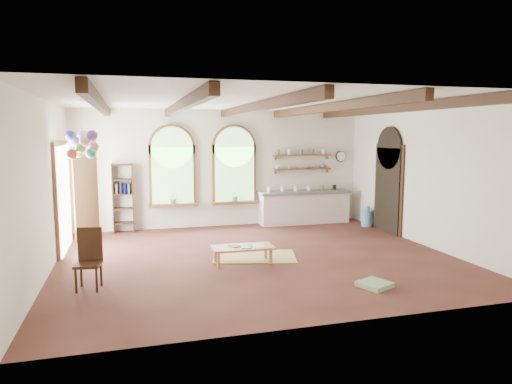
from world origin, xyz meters
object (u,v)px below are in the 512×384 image
object	(u,v)px
side_chair	(89,272)
balloon_cluster	(83,145)
coffee_table	(243,248)
kitchen_counter	(304,207)

from	to	relation	value
side_chair	balloon_cluster	world-z (taller)	balloon_cluster
side_chair	balloon_cluster	xyz separation A→B (m)	(-0.18, 2.05, 2.04)
coffee_table	balloon_cluster	distance (m)	3.84
balloon_cluster	kitchen_counter	bearing A→B (deg)	21.65
kitchen_counter	balloon_cluster	bearing A→B (deg)	-158.35
coffee_table	balloon_cluster	size ratio (longest dim) A/B	1.08
coffee_table	kitchen_counter	bearing A→B (deg)	52.65
kitchen_counter	side_chair	bearing A→B (deg)	-141.98
kitchen_counter	side_chair	xyz separation A→B (m)	(-5.52, -4.32, -0.18)
kitchen_counter	side_chair	distance (m)	7.01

